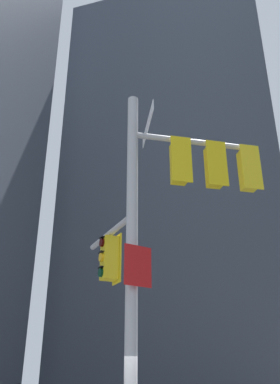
# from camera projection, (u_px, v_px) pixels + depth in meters

# --- Properties ---
(building_mid_block) EXTENTS (16.31, 16.31, 33.94)m
(building_mid_block) POSITION_uv_depth(u_px,v_px,m) (182.00, 194.00, 36.55)
(building_mid_block) COLOR #4C5460
(building_mid_block) RESTS_ON ground
(signal_pole_assembly) EXTENTS (4.51, 2.60, 8.21)m
(signal_pole_assembly) POSITION_uv_depth(u_px,v_px,m) (162.00, 225.00, 8.74)
(signal_pole_assembly) COLOR #B2B2B5
(signal_pole_assembly) RESTS_ON ground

